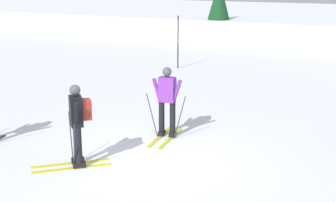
% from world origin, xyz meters
% --- Properties ---
extents(ground_plane, '(120.00, 120.00, 0.00)m').
position_xyz_m(ground_plane, '(0.00, 0.00, 0.00)').
color(ground_plane, white).
extents(far_snow_ridge, '(80.00, 8.52, 1.30)m').
position_xyz_m(far_snow_ridge, '(0.00, 21.46, 0.65)').
color(far_snow_ridge, white).
rests_on(far_snow_ridge, ground).
extents(skier_purple, '(1.00, 1.63, 1.71)m').
position_xyz_m(skier_purple, '(-0.38, 1.83, 0.96)').
color(skier_purple, gold).
rests_on(skier_purple, ground).
extents(skier_black, '(1.42, 1.37, 1.71)m').
position_xyz_m(skier_black, '(-1.17, -0.66, 0.95)').
color(skier_black, gold).
rests_on(skier_black, ground).
extents(trail_marker_pole, '(0.05, 0.05, 2.18)m').
position_xyz_m(trail_marker_pole, '(-3.88, 9.95, 1.09)').
color(trail_marker_pole, black).
rests_on(trail_marker_pole, ground).
extents(conifer_far_left, '(1.58, 1.58, 3.61)m').
position_xyz_m(conifer_far_left, '(-5.18, 18.23, 2.15)').
color(conifer_far_left, '#513823').
rests_on(conifer_far_left, ground).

